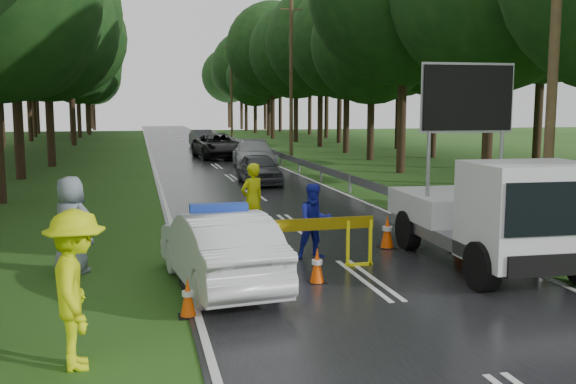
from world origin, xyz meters
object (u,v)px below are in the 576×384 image
object	(u,v)px
barrier	(313,231)
civilian	(315,221)
queue_car_first	(259,169)
queue_car_second	(254,154)
queue_car_third	(218,146)
police_sedan	(219,249)
officer	(252,200)
queue_car_fourth	(202,139)
work_truck	(494,214)

from	to	relation	value
barrier	civilian	size ratio (longest dim) A/B	1.56
queue_car_first	queue_car_second	xyz separation A→B (m)	(1.02, 6.92, 0.10)
queue_car_third	barrier	bearing A→B (deg)	-98.12
police_sedan	officer	bearing A→B (deg)	-115.26
officer	queue_car_fourth	size ratio (longest dim) A/B	0.43
police_sedan	queue_car_second	bearing A→B (deg)	-109.38
queue_car_third	queue_car_first	bearing A→B (deg)	-94.90
officer	barrier	bearing A→B (deg)	71.52
work_truck	officer	bearing A→B (deg)	136.72
officer	queue_car_first	xyz separation A→B (m)	(2.23, 10.95, -0.29)
work_truck	queue_car_fourth	xyz separation A→B (m)	(-1.92, 40.45, -0.41)
police_sedan	work_truck	size ratio (longest dim) A/B	0.82
queue_car_first	queue_car_fourth	world-z (taller)	queue_car_fourth
civilian	queue_car_fourth	world-z (taller)	civilian
officer	queue_car_third	bearing A→B (deg)	-123.68
civilian	queue_car_fourth	size ratio (longest dim) A/B	0.38
queue_car_first	police_sedan	bearing A→B (deg)	-103.20
civilian	queue_car_first	distance (m)	13.57
queue_car_third	queue_car_fourth	world-z (taller)	queue_car_third
police_sedan	work_truck	world-z (taller)	work_truck
police_sedan	queue_car_third	size ratio (longest dim) A/B	0.76
barrier	work_truck	bearing A→B (deg)	-12.59
police_sedan	officer	world-z (taller)	officer
officer	queue_car_second	world-z (taller)	officer
police_sedan	barrier	xyz separation A→B (m)	(2.00, 0.79, 0.10)
work_truck	civilian	bearing A→B (deg)	154.75
barrier	queue_car_first	world-z (taller)	queue_car_first
work_truck	police_sedan	bearing A→B (deg)	-177.46
queue_car_fourth	police_sedan	bearing A→B (deg)	-100.45
civilian	barrier	bearing A→B (deg)	-112.00
queue_car_fourth	queue_car_second	bearing A→B (deg)	-92.31
police_sedan	queue_car_fourth	distance (m)	40.68
barrier	officer	xyz separation A→B (m)	(-0.63, 3.52, 0.14)
queue_car_second	civilian	bearing A→B (deg)	-91.61
work_truck	barrier	world-z (taller)	work_truck
police_sedan	barrier	world-z (taller)	police_sedan
queue_car_fourth	queue_car_third	bearing A→B (deg)	-95.66
officer	queue_car_fourth	bearing A→B (deg)	-122.24
police_sedan	queue_car_second	world-z (taller)	police_sedan
barrier	queue_car_first	size ratio (longest dim) A/B	0.67
queue_car_first	queue_car_fourth	bearing A→B (deg)	89.90
queue_car_second	queue_car_fourth	xyz separation A→B (m)	(-0.94, 18.34, -0.04)
work_truck	officer	xyz separation A→B (m)	(-4.23, 4.24, -0.19)
officer	queue_car_second	size ratio (longest dim) A/B	0.36
barrier	civilian	world-z (taller)	civilian
police_sedan	officer	size ratio (longest dim) A/B	2.33
civilian	work_truck	bearing A→B (deg)	-31.76
queue_car_second	queue_car_fourth	world-z (taller)	queue_car_second
police_sedan	queue_car_second	size ratio (longest dim) A/B	0.84
police_sedan	civilian	distance (m)	2.90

